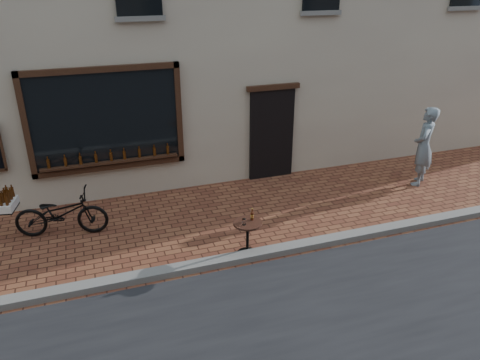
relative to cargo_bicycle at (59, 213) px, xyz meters
name	(u,v)px	position (x,y,z in m)	size (l,w,h in m)	color
ground	(245,266)	(3.02, -2.18, -0.47)	(90.00, 90.00, 0.00)	#5D2D1E
kerb	(241,257)	(3.02, -1.98, -0.41)	(90.00, 0.25, 0.12)	slate
cargo_bicycle	(59,213)	(0.00, 0.00, 0.00)	(2.09, 0.94, 0.98)	black
bistro_table	(248,231)	(3.20, -1.83, 0.01)	(0.52, 0.52, 0.89)	black
pedestrian	(424,146)	(8.15, -0.26, 0.48)	(0.69, 0.45, 1.90)	slate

